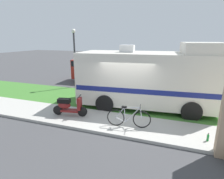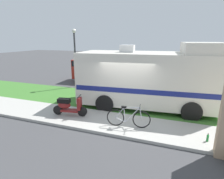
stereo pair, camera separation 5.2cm
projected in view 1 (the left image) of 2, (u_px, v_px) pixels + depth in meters
ground_plane at (126, 114)px, 8.87m from camera, size 80.00×80.00×0.00m
sidewalk at (118, 124)px, 7.77m from camera, size 24.00×2.00×0.12m
grass_strip at (133, 104)px, 10.22m from camera, size 24.00×3.40×0.08m
motorhome_rv at (148, 78)px, 9.41m from camera, size 7.02×3.19×3.38m
scooter at (68, 106)px, 8.36m from camera, size 1.61×0.58×0.97m
bicycle at (129, 118)px, 7.28m from camera, size 1.74×0.52×0.91m
pickup_truck_near at (99, 70)px, 15.35m from camera, size 5.43×2.20×1.86m
bottle_green at (208, 138)px, 6.33m from camera, size 0.08×0.08×0.29m
street_lamp_post at (75, 53)px, 12.99m from camera, size 0.28×0.28×4.19m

